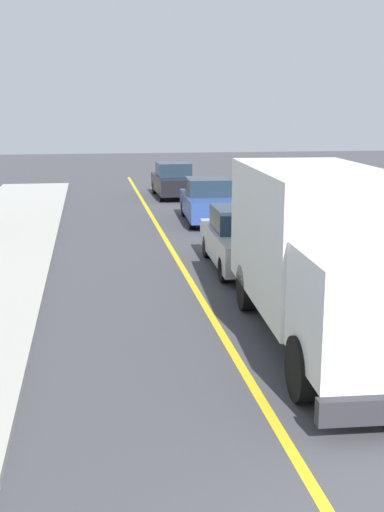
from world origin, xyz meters
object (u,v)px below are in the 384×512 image
(parked_car_mid, at_px, (208,201))
(parked_car_far, at_px, (174,181))
(parked_car_near, at_px, (244,240))
(box_truck, at_px, (323,249))

(parked_car_mid, bearing_deg, parked_car_far, 92.97)
(parked_car_near, xyz_separation_m, parked_car_far, (-0.01, 14.78, 0.00))
(box_truck, relative_size, parked_car_far, 1.65)
(parked_car_far, bearing_deg, parked_car_near, -89.96)
(parked_car_mid, distance_m, parked_car_far, 7.36)
(box_truck, height_order, parked_car_mid, box_truck)
(box_truck, xyz_separation_m, parked_car_far, (-0.14, 20.57, -0.97))
(parked_car_near, bearing_deg, parked_car_far, 90.04)
(parked_car_near, distance_m, parked_car_mid, 7.44)
(parked_car_near, bearing_deg, box_truck, -88.73)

